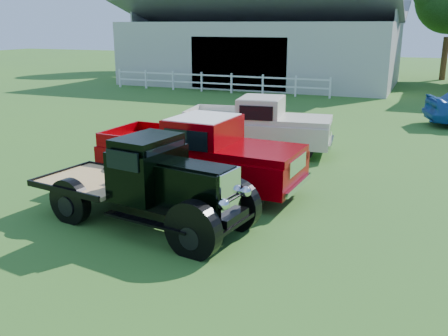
% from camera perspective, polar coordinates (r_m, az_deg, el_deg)
% --- Properties ---
extents(ground, '(120.00, 120.00, 0.00)m').
position_cam_1_polar(ground, '(10.28, -3.59, -7.24)').
color(ground, '#356426').
extents(shed_left, '(18.80, 10.20, 5.60)m').
position_cam_1_polar(shed_left, '(36.26, 4.45, 14.10)').
color(shed_left, '#AAAAAA').
rests_on(shed_left, ground).
extents(fence_rail, '(14.20, 0.16, 1.20)m').
position_cam_1_polar(fence_rail, '(31.15, -0.88, 9.75)').
color(fence_rail, white).
rests_on(fence_rail, ground).
extents(tree_a, '(6.30, 6.30, 10.50)m').
position_cam_1_polar(tree_a, '(47.04, -6.15, 17.50)').
color(tree_a, black).
rests_on(tree_a, ground).
extents(tree_b, '(6.90, 6.90, 11.50)m').
position_cam_1_polar(tree_b, '(43.28, 11.97, 18.05)').
color(tree_b, black).
rests_on(tree_b, ground).
extents(vintage_flatbed, '(5.05, 2.62, 1.91)m').
position_cam_1_polar(vintage_flatbed, '(10.45, -9.01, -1.45)').
color(vintage_flatbed, black).
rests_on(vintage_flatbed, ground).
extents(red_pickup, '(5.38, 2.34, 1.92)m').
position_cam_1_polar(red_pickup, '(12.48, -2.76, 1.67)').
color(red_pickup, '#8A0005').
rests_on(red_pickup, ground).
extents(white_pickup, '(5.05, 2.46, 1.78)m').
position_cam_1_polar(white_pickup, '(16.35, 3.90, 4.88)').
color(white_pickup, beige).
rests_on(white_pickup, ground).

